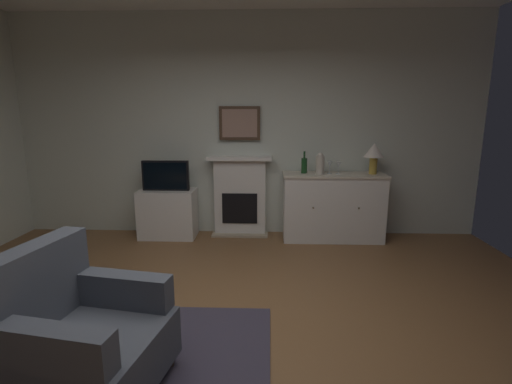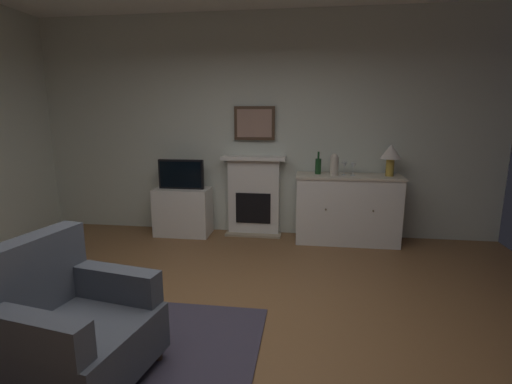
{
  "view_description": "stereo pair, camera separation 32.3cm",
  "coord_description": "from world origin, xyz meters",
  "px_view_note": "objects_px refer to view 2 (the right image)",
  "views": [
    {
      "loc": [
        0.33,
        -2.48,
        1.67
      ],
      "look_at": [
        0.21,
        0.68,
        1.0
      ],
      "focal_mm": 26.24,
      "sensor_mm": 36.0,
      "label": 1
    },
    {
      "loc": [
        0.65,
        -2.45,
        1.67
      ],
      "look_at": [
        0.21,
        0.68,
        1.0
      ],
      "focal_mm": 26.24,
      "sensor_mm": 36.0,
      "label": 2
    }
  ],
  "objects_px": {
    "tv_cabinet": "(183,211)",
    "armchair": "(70,325)",
    "wine_glass_center": "(353,166)",
    "wine_bottle": "(318,166)",
    "vase_decorative": "(334,165)",
    "wine_glass_left": "(344,166)",
    "fireplace_unit": "(254,196)",
    "framed_picture": "(254,123)",
    "sideboard_cabinet": "(347,209)",
    "table_lamp": "(391,154)",
    "tv_set": "(181,174)"
  },
  "relations": [
    {
      "from": "tv_cabinet",
      "to": "wine_glass_left",
      "type": "bearing_deg",
      "value": -0.42
    },
    {
      "from": "fireplace_unit",
      "to": "wine_glass_center",
      "type": "bearing_deg",
      "value": -8.6
    },
    {
      "from": "wine_bottle",
      "to": "armchair",
      "type": "relative_size",
      "value": 0.31
    },
    {
      "from": "wine_glass_center",
      "to": "framed_picture",
      "type": "bearing_deg",
      "value": 169.46
    },
    {
      "from": "sideboard_cabinet",
      "to": "vase_decorative",
      "type": "bearing_deg",
      "value": -165.68
    },
    {
      "from": "wine_glass_center",
      "to": "wine_bottle",
      "type": "bearing_deg",
      "value": 171.67
    },
    {
      "from": "framed_picture",
      "to": "wine_bottle",
      "type": "bearing_deg",
      "value": -11.65
    },
    {
      "from": "wine_glass_left",
      "to": "tv_cabinet",
      "type": "xyz_separation_m",
      "value": [
        -2.16,
        0.02,
        -0.69
      ]
    },
    {
      "from": "framed_picture",
      "to": "vase_decorative",
      "type": "xyz_separation_m",
      "value": [
        1.06,
        -0.27,
        -0.5
      ]
    },
    {
      "from": "framed_picture",
      "to": "fireplace_unit",
      "type": "bearing_deg",
      "value": -90.0
    },
    {
      "from": "fireplace_unit",
      "to": "vase_decorative",
      "type": "xyz_separation_m",
      "value": [
        1.06,
        -0.23,
        0.48
      ]
    },
    {
      "from": "wine_bottle",
      "to": "vase_decorative",
      "type": "xyz_separation_m",
      "value": [
        0.2,
        -0.09,
        0.03
      ]
    },
    {
      "from": "fireplace_unit",
      "to": "tv_set",
      "type": "bearing_deg",
      "value": -169.23
    },
    {
      "from": "fireplace_unit",
      "to": "tv_set",
      "type": "distance_m",
      "value": 1.04
    },
    {
      "from": "wine_bottle",
      "to": "tv_cabinet",
      "type": "distance_m",
      "value": 1.96
    },
    {
      "from": "framed_picture",
      "to": "vase_decorative",
      "type": "distance_m",
      "value": 1.2
    },
    {
      "from": "wine_glass_left",
      "to": "tv_set",
      "type": "distance_m",
      "value": 2.17
    },
    {
      "from": "framed_picture",
      "to": "wine_glass_center",
      "type": "relative_size",
      "value": 3.33
    },
    {
      "from": "fireplace_unit",
      "to": "armchair",
      "type": "distance_m",
      "value": 3.18
    },
    {
      "from": "wine_glass_center",
      "to": "tv_cabinet",
      "type": "height_order",
      "value": "wine_glass_center"
    },
    {
      "from": "tv_cabinet",
      "to": "armchair",
      "type": "bearing_deg",
      "value": -84.74
    },
    {
      "from": "sideboard_cabinet",
      "to": "armchair",
      "type": "distance_m",
      "value": 3.52
    },
    {
      "from": "tv_set",
      "to": "wine_glass_left",
      "type": "bearing_deg",
      "value": 0.19
    },
    {
      "from": "table_lamp",
      "to": "tv_cabinet",
      "type": "bearing_deg",
      "value": 179.68
    },
    {
      "from": "fireplace_unit",
      "to": "wine_glass_left",
      "type": "bearing_deg",
      "value": -8.53
    },
    {
      "from": "vase_decorative",
      "to": "tv_cabinet",
      "type": "relative_size",
      "value": 0.38
    },
    {
      "from": "vase_decorative",
      "to": "tv_cabinet",
      "type": "distance_m",
      "value": 2.15
    },
    {
      "from": "table_lamp",
      "to": "tv_set",
      "type": "xyz_separation_m",
      "value": [
        -2.72,
        -0.01,
        -0.32
      ]
    },
    {
      "from": "wine_glass_center",
      "to": "armchair",
      "type": "distance_m",
      "value": 3.58
    },
    {
      "from": "sideboard_cabinet",
      "to": "tv_cabinet",
      "type": "xyz_separation_m",
      "value": [
        -2.23,
        0.02,
        -0.12
      ]
    },
    {
      "from": "framed_picture",
      "to": "table_lamp",
      "type": "bearing_deg",
      "value": -7.25
    },
    {
      "from": "wine_bottle",
      "to": "tv_cabinet",
      "type": "height_order",
      "value": "wine_bottle"
    },
    {
      "from": "wine_glass_left",
      "to": "tv_cabinet",
      "type": "height_order",
      "value": "wine_glass_left"
    },
    {
      "from": "framed_picture",
      "to": "wine_glass_left",
      "type": "relative_size",
      "value": 3.33
    },
    {
      "from": "framed_picture",
      "to": "armchair",
      "type": "bearing_deg",
      "value": -102.63
    },
    {
      "from": "vase_decorative",
      "to": "armchair",
      "type": "relative_size",
      "value": 0.3
    },
    {
      "from": "wine_glass_center",
      "to": "tv_cabinet",
      "type": "bearing_deg",
      "value": 179.14
    },
    {
      "from": "framed_picture",
      "to": "tv_cabinet",
      "type": "distance_m",
      "value": 1.57
    },
    {
      "from": "sideboard_cabinet",
      "to": "wine_glass_left",
      "type": "bearing_deg",
      "value": -179.26
    },
    {
      "from": "sideboard_cabinet",
      "to": "table_lamp",
      "type": "relative_size",
      "value": 3.34
    },
    {
      "from": "tv_cabinet",
      "to": "tv_set",
      "type": "xyz_separation_m",
      "value": [
        0.0,
        -0.02,
        0.53
      ]
    },
    {
      "from": "vase_decorative",
      "to": "tv_set",
      "type": "bearing_deg",
      "value": 178.82
    },
    {
      "from": "tv_cabinet",
      "to": "armchair",
      "type": "height_order",
      "value": "armchair"
    },
    {
      "from": "framed_picture",
      "to": "wine_glass_left",
      "type": "bearing_deg",
      "value": -10.65
    },
    {
      "from": "framed_picture",
      "to": "wine_glass_center",
      "type": "height_order",
      "value": "framed_picture"
    },
    {
      "from": "fireplace_unit",
      "to": "table_lamp",
      "type": "height_order",
      "value": "table_lamp"
    },
    {
      "from": "vase_decorative",
      "to": "framed_picture",
      "type": "bearing_deg",
      "value": 165.54
    },
    {
      "from": "framed_picture",
      "to": "tv_cabinet",
      "type": "height_order",
      "value": "framed_picture"
    },
    {
      "from": "table_lamp",
      "to": "framed_picture",
      "type": "bearing_deg",
      "value": 172.75
    },
    {
      "from": "sideboard_cabinet",
      "to": "wine_glass_center",
      "type": "relative_size",
      "value": 8.1
    }
  ]
}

